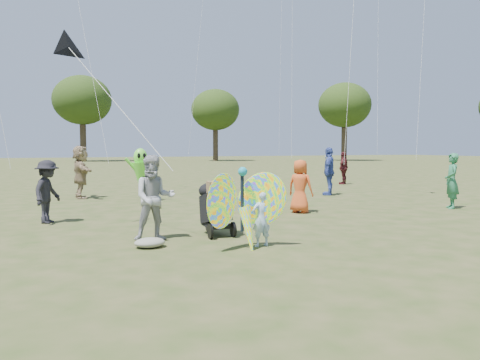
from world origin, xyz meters
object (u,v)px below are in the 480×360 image
at_px(child_girl, 261,219).
at_px(crowd_c, 329,171).
at_px(crowd_a, 300,186).
at_px(alien_kite, 141,172).
at_px(jogging_stroller, 215,205).
at_px(crowd_d, 81,172).
at_px(crowd_h, 344,168).
at_px(butterfly_kite, 245,209).
at_px(crowd_b, 48,192).
at_px(crowd_f, 452,181).
at_px(adult_man, 154,198).

bearing_deg(child_girl, crowd_c, -135.72).
distance_m(crowd_a, alien_kite, 5.57).
bearing_deg(jogging_stroller, crowd_d, 107.15).
xyz_separation_m(crowd_h, jogging_stroller, (-10.31, -9.61, -0.16)).
bearing_deg(alien_kite, crowd_h, 16.81).
height_order(child_girl, crowd_c, crowd_c).
distance_m(crowd_c, alien_kite, 6.85).
relative_size(child_girl, crowd_c, 0.56).
bearing_deg(alien_kite, crowd_d, 133.98).
relative_size(crowd_d, alien_kite, 1.05).
relative_size(crowd_h, butterfly_kite, 0.89).
relative_size(crowd_c, alien_kite, 1.02).
distance_m(crowd_d, butterfly_kite, 9.87).
xyz_separation_m(crowd_b, crowd_f, (10.73, -1.95, 0.06)).
relative_size(crowd_d, jogging_stroller, 1.68).
bearing_deg(child_girl, alien_kite, -90.37).
bearing_deg(crowd_c, crowd_h, -179.18).
relative_size(adult_man, crowd_c, 0.92).
bearing_deg(crowd_d, crowd_h, -84.69).
xyz_separation_m(crowd_c, jogging_stroller, (-6.70, -5.64, -0.27)).
bearing_deg(jogging_stroller, alien_kite, 95.69).
distance_m(crowd_f, alien_kite, 9.53).
bearing_deg(child_girl, crowd_a, -133.94).
distance_m(child_girl, crowd_c, 9.49).
distance_m(jogging_stroller, alien_kite, 6.47).
bearing_deg(alien_kite, crowd_a, -53.00).
bearing_deg(crowd_f, alien_kite, -90.79).
xyz_separation_m(adult_man, crowd_f, (8.95, 1.06, -0.01)).
distance_m(crowd_d, jogging_stroller, 8.42).
relative_size(crowd_c, crowd_f, 1.10).
xyz_separation_m(crowd_c, crowd_f, (1.00, -4.65, -0.08)).
distance_m(child_girl, crowd_d, 9.87).
bearing_deg(crowd_a, crowd_f, -136.50).
bearing_deg(crowd_h, jogging_stroller, 10.85).
bearing_deg(adult_man, alien_kite, 88.28).
relative_size(crowd_f, alien_kite, 0.92).
bearing_deg(crowd_f, crowd_d, -93.03).
bearing_deg(crowd_c, adult_man, -11.19).
height_order(crowd_f, jogging_stroller, crowd_f).
bearing_deg(crowd_d, jogging_stroller, -168.85).
height_order(jogging_stroller, butterfly_kite, butterfly_kite).
xyz_separation_m(crowd_b, butterfly_kite, (3.02, -4.42, -0.04)).
xyz_separation_m(child_girl, crowd_a, (2.89, 3.42, 0.22)).
xyz_separation_m(child_girl, crowd_h, (9.95, 11.01, 0.28)).
distance_m(child_girl, crowd_a, 4.48).
bearing_deg(adult_man, child_girl, -31.36).
bearing_deg(crowd_c, crowd_a, -0.53).
bearing_deg(child_girl, crowd_f, -165.66).
relative_size(adult_man, crowd_d, 0.89).
bearing_deg(crowd_h, crowd_f, 41.05).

